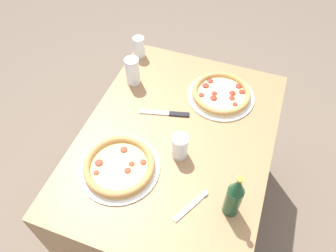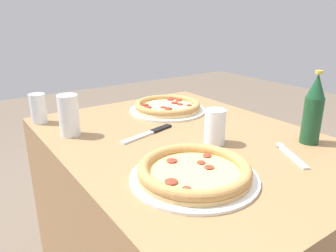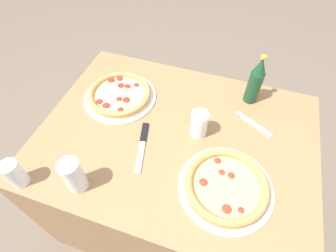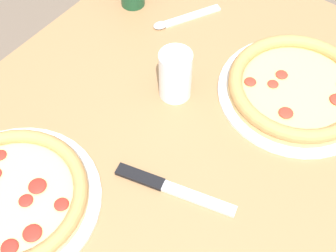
% 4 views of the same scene
% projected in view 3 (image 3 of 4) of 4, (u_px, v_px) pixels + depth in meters
% --- Properties ---
extents(ground_plane, '(8.00, 8.00, 0.00)m').
position_uv_depth(ground_plane, '(173.00, 204.00, 1.65)').
color(ground_plane, '#6B5B4C').
extents(table, '(1.13, 0.84, 0.73)m').
position_uv_depth(table, '(174.00, 177.00, 1.36)').
color(table, '#997047').
rests_on(table, ground_plane).
extents(pizza_salami, '(0.33, 0.33, 0.04)m').
position_uv_depth(pizza_salami, '(120.00, 95.00, 1.20)').
color(pizza_salami, silver).
rests_on(pizza_salami, table).
extents(pizza_veggie, '(0.34, 0.34, 0.04)m').
position_uv_depth(pizza_veggie, '(226.00, 186.00, 0.92)').
color(pizza_veggie, white).
rests_on(pizza_veggie, table).
extents(glass_mango_juice, '(0.07, 0.07, 0.12)m').
position_uv_depth(glass_mango_juice, '(199.00, 125.00, 1.05)').
color(glass_mango_juice, white).
rests_on(glass_mango_juice, table).
extents(glass_orange_juice, '(0.06, 0.06, 0.12)m').
position_uv_depth(glass_orange_juice, '(15.00, 174.00, 0.91)').
color(glass_orange_juice, white).
rests_on(glass_orange_juice, table).
extents(glass_iced_tea, '(0.07, 0.07, 0.15)m').
position_uv_depth(glass_iced_tea, '(74.00, 177.00, 0.89)').
color(glass_iced_tea, white).
rests_on(glass_iced_tea, table).
extents(beer_bottle, '(0.06, 0.06, 0.24)m').
position_uv_depth(beer_bottle, '(256.00, 81.00, 1.12)').
color(beer_bottle, '#194728').
rests_on(beer_bottle, table).
extents(knife, '(0.08, 0.24, 0.01)m').
position_uv_depth(knife, '(142.00, 144.00, 1.05)').
color(knife, black).
rests_on(knife, table).
extents(spoon, '(0.17, 0.10, 0.01)m').
position_uv_depth(spoon, '(250.00, 121.00, 1.12)').
color(spoon, silver).
rests_on(spoon, table).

